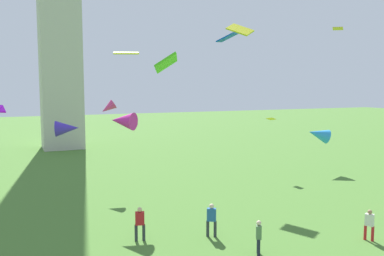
# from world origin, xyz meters

# --- Properties ---
(person_0) EXTENTS (0.55, 0.50, 1.85)m
(person_0) POSITION_xyz_m (-2.70, 17.47, 1.05)
(person_0) COLOR #2D3338
(person_0) RESTS_ON ground_plane
(person_2) EXTENTS (0.45, 0.51, 1.71)m
(person_2) POSITION_xyz_m (-1.67, 14.43, 0.97)
(person_2) COLOR #1E2333
(person_2) RESTS_ON ground_plane
(person_3) EXTENTS (0.43, 0.50, 1.68)m
(person_3) POSITION_xyz_m (4.73, 13.56, 0.95)
(person_3) COLOR red
(person_3) RESTS_ON ground_plane
(person_4) EXTENTS (0.55, 0.39, 1.83)m
(person_4) POSITION_xyz_m (-6.44, 18.51, 1.04)
(person_4) COLOR #2D3338
(person_4) RESTS_ON ground_plane
(kite_flying_0) EXTENTS (0.61, 0.81, 0.31)m
(kite_flying_0) POSITION_xyz_m (9.50, 29.39, 5.23)
(kite_flying_0) COLOR yellow
(kite_flying_1) EXTENTS (1.44, 1.16, 0.21)m
(kite_flying_1) POSITION_xyz_m (-7.04, 18.46, 9.85)
(kite_flying_1) COLOR #BFC10D
(kite_flying_2) EXTENTS (1.83, 1.72, 1.07)m
(kite_flying_2) POSITION_xyz_m (1.73, 22.13, 11.98)
(kite_flying_2) COLOR #BCC218
(kite_flying_3) EXTENTS (1.96, 1.97, 1.19)m
(kite_flying_3) POSITION_xyz_m (-6.00, 23.57, 6.02)
(kite_flying_3) COLOR #CA2296
(kite_flying_4) EXTENTS (1.90, 2.06, 0.82)m
(kite_flying_4) POSITION_xyz_m (4.27, 28.43, 12.30)
(kite_flying_4) COLOR #0646C0
(kite_flying_5) EXTENTS (2.54, 1.98, 1.84)m
(kite_flying_5) POSITION_xyz_m (14.49, 28.66, 3.63)
(kite_flying_5) COLOR #288CDC
(kite_flying_7) EXTENTS (1.89, 1.52, 1.21)m
(kite_flying_7) POSITION_xyz_m (-8.79, 28.76, 5.17)
(kite_flying_7) COLOR #3C27B5
(kite_flying_8) EXTENTS (1.60, 1.82, 0.93)m
(kite_flying_8) POSITION_xyz_m (-5.81, 16.07, 9.26)
(kite_flying_8) COLOR #47BD1A
(kite_flying_9) EXTENTS (1.48, 0.94, 1.32)m
(kite_flying_9) POSITION_xyz_m (-5.31, 30.94, 6.49)
(kite_flying_9) COLOR #DB3681
(kite_flying_10) EXTENTS (0.96, 1.00, 0.25)m
(kite_flying_10) POSITION_xyz_m (13.01, 25.02, 13.08)
(kite_flying_10) COLOR gold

